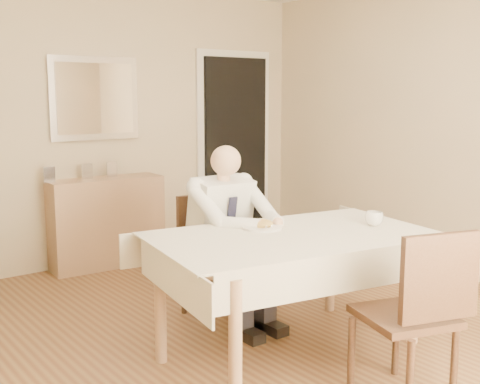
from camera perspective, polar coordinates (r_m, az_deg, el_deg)
room at (r=3.67m, az=3.34°, el=4.69°), size 5.00×5.02×2.60m
doorway at (r=6.58m, az=-0.49°, el=4.13°), size 0.96×0.07×2.10m
mirror at (r=5.74m, az=-13.60°, el=8.61°), size 0.86×0.04×0.76m
dining_table at (r=3.68m, az=5.04°, el=-5.29°), size 1.89×1.31×0.75m
chair_far at (r=4.40m, az=-2.78°, el=-5.29°), size 0.44×0.44×0.87m
chair_near at (r=3.24m, az=16.57°, el=-10.41°), size 0.55×0.56×0.93m
seated_man at (r=4.12m, az=-0.54°, el=-3.34°), size 0.48×0.72×1.24m
plate at (r=3.80m, az=2.11°, el=-3.35°), size 0.26×0.26×0.02m
food at (r=3.80m, az=2.11°, el=-3.03°), size 0.14×0.14×0.06m
knife at (r=3.78m, az=3.16°, el=-3.18°), size 0.01×0.13×0.01m
fork at (r=3.73m, az=2.23°, el=-3.34°), size 0.01×0.13×0.01m
coffee_mug at (r=3.97m, az=12.60°, el=-2.48°), size 0.14×0.14×0.09m
sideboard at (r=5.72m, az=-12.55°, el=-2.81°), size 1.06×0.43×0.83m
photo_frame_left at (r=5.47m, az=-17.64°, el=1.56°), size 0.10×0.02×0.14m
photo_frame_center at (r=5.62m, az=-14.30°, el=1.91°), size 0.10×0.02×0.14m
photo_frame_right at (r=5.72m, az=-12.06°, el=2.12°), size 0.10×0.02×0.14m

